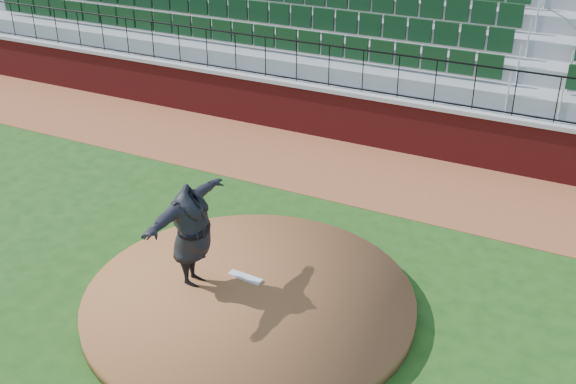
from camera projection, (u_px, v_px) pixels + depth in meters
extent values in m
plane|color=#1E4714|center=(245.00, 301.00, 11.24)|extent=(90.00, 90.00, 0.00)
cube|color=brown|center=(369.00, 173.00, 15.51)|extent=(34.00, 3.20, 0.01)
cube|color=maroon|center=(395.00, 125.00, 16.51)|extent=(34.00, 0.35, 1.20)
cube|color=#B7B7B7|center=(397.00, 99.00, 16.22)|extent=(34.00, 0.45, 0.10)
cylinder|color=brown|center=(249.00, 301.00, 11.04)|extent=(5.24, 5.24, 0.25)
cube|color=silver|center=(245.00, 277.00, 11.37)|extent=(0.60, 0.18, 0.04)
imported|color=black|center=(192.00, 235.00, 10.88)|extent=(0.70, 2.21, 1.78)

